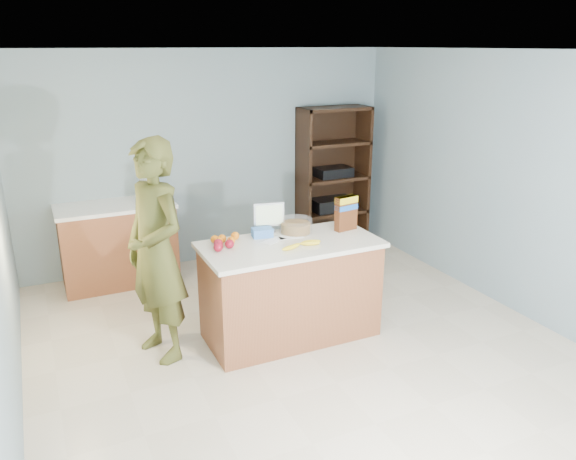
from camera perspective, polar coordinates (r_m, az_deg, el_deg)
name	(u,v)px	position (r m, az deg, el deg)	size (l,w,h in m)	color
floor	(305,350)	(5.01, 1.73, -12.08)	(4.50, 5.00, 0.02)	beige
walls	(307,164)	(4.41, 1.93, 6.75)	(4.52, 5.02, 2.51)	gray
counter_peninsula	(290,293)	(5.06, 0.24, -6.46)	(1.56, 0.76, 0.90)	brown
back_cabinet	(118,244)	(6.45, -16.85, -1.35)	(1.24, 0.62, 0.90)	brown
shelving_unit	(331,180)	(7.32, 4.41, 5.09)	(0.90, 0.40, 1.80)	black
person	(156,252)	(4.69, -13.27, -2.16)	(0.68, 0.45, 1.87)	#43441B
knife_block	(144,192)	(6.29, -14.41, 3.79)	(0.12, 0.10, 0.31)	tan
envelopes	(282,239)	(4.97, -0.59, -0.89)	(0.42, 0.20, 0.00)	white
bananas	(301,245)	(4.77, 1.35, -1.51)	(0.40, 0.13, 0.04)	yellow
apples	(222,245)	(4.74, -6.73, -1.51)	(0.19, 0.16, 0.08)	maroon
oranges	(224,239)	(4.88, -6.48, -0.93)	(0.27, 0.18, 0.07)	orange
blue_carton	(262,233)	(5.01, -2.63, -0.26)	(0.18, 0.12, 0.08)	blue
salad_bowl	(296,226)	(5.12, 0.79, 0.38)	(0.30, 0.30, 0.13)	#267219
tv	(269,216)	(5.09, -1.95, 1.46)	(0.28, 0.12, 0.28)	silver
cereal_box	(346,211)	(5.18, 5.92, 1.98)	(0.22, 0.11, 0.32)	#592B14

